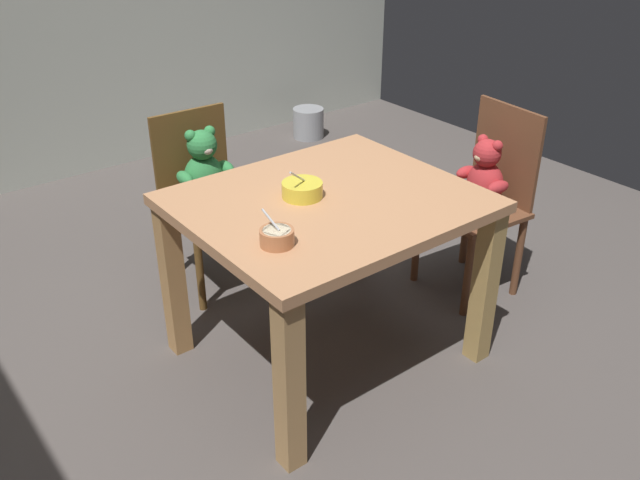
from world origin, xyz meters
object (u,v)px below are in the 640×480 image
Objects in this scene: teddy_chair_near_right at (483,188)px; porridge_bowl_yellow_center at (302,189)px; porridge_bowl_terracotta_near_left at (277,237)px; teddy_chair_far_center at (206,182)px; dining_table at (328,227)px; metal_pail at (308,123)px.

teddy_chair_near_right is 1.02m from porridge_bowl_yellow_center.
teddy_chair_far_center is at bearing 74.27° from porridge_bowl_terracotta_near_left.
dining_table is at bearing -42.67° from porridge_bowl_yellow_center.
porridge_bowl_yellow_center is at bearing -127.41° from metal_pail.
dining_table is 0.84m from teddy_chair_far_center.
dining_table is at bearing 26.70° from porridge_bowl_terracotta_near_left.
teddy_chair_near_right reaches higher than dining_table.
dining_table is 6.74× the size of porridge_bowl_yellow_center.
porridge_bowl_terracotta_near_left is at bearing 13.00° from teddy_chair_near_right.
porridge_bowl_terracotta_near_left is at bearing -139.30° from porridge_bowl_yellow_center.
porridge_bowl_terracotta_near_left is 3.07m from metal_pail.
metal_pail is at bearing 52.59° from porridge_bowl_yellow_center.
teddy_chair_far_center is (-0.07, 0.83, -0.08)m from dining_table.
dining_table is at bearing -125.28° from metal_pail.
teddy_chair_near_right is 5.58× the size of porridge_bowl_yellow_center.
teddy_chair_far_center is 3.61× the size of metal_pail.
metal_pail is (1.88, 2.33, -0.65)m from porridge_bowl_terracotta_near_left.
teddy_chair_far_center reaches higher than dining_table.
teddy_chair_far_center reaches higher than metal_pail.
teddy_chair_far_center is 6.76× the size of porridge_bowl_terracotta_near_left.
metal_pail is (0.61, 2.16, -0.41)m from teddy_chair_near_right.
porridge_bowl_terracotta_near_left is at bearing -13.80° from teddy_chair_far_center.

